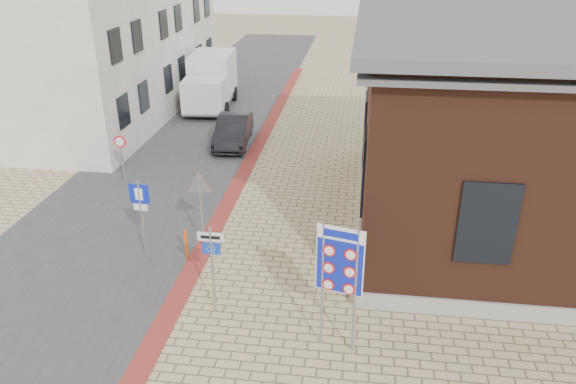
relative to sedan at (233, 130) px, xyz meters
The scene contains 16 objects.
ground 13.63m from the sedan, 76.41° to the right, with size 120.00×120.00×0.00m, color tan.
road_strip 2.98m from the sedan, 142.51° to the left, with size 7.00×60.00×0.02m, color #38383A.
curb_strip 3.52m from the sedan, 69.65° to the right, with size 0.60×40.00×0.02m, color maroon.
brick_building 13.98m from the sedan, 27.10° to the right, with size 13.00×13.00×6.80m.
townhouse_near 8.62m from the sedan, behind, with size 7.40×6.40×8.30m.
townhouse_mid 9.92m from the sedan, 148.57° to the left, with size 7.40×6.40×9.10m.
townhouse_far 13.74m from the sedan, 125.91° to the left, with size 7.40×6.40×8.30m.
bike_rack 12.50m from the sedan, 62.07° to the right, with size 0.08×1.80×0.60m.
sedan is the anchor object (origin of this frame).
box_truck 6.60m from the sedan, 113.70° to the left, with size 2.78×5.85×2.97m.
border_sign 15.14m from the sedan, 67.73° to the right, with size 1.11×0.32×3.33m.
essen_sign 13.20m from the sedan, 79.49° to the right, with size 0.69×0.07×2.57m.
parking_sign 10.88m from the sedan, 91.59° to the right, with size 0.60×0.07×2.72m.
yield_sign 9.90m from the sedan, 82.97° to the right, with size 0.93×0.18×2.64m.
speed_sign 6.23m from the sedan, 122.22° to the right, with size 0.49×0.07×2.08m.
bollard 10.47m from the sedan, 85.27° to the right, with size 0.09×0.09×1.02m, color #F05A0C.
Camera 1 is at (2.78, -11.67, 9.26)m, focal length 35.00 mm.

